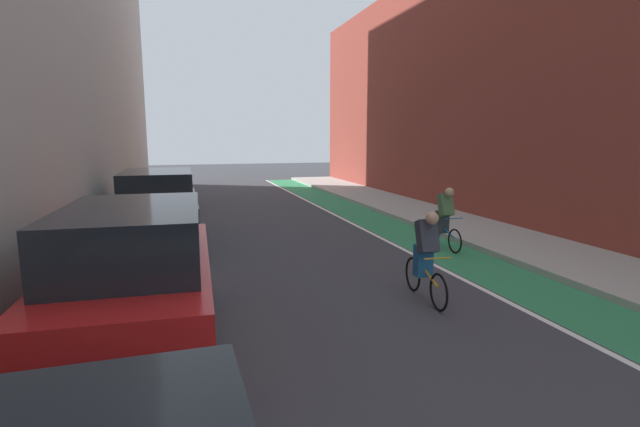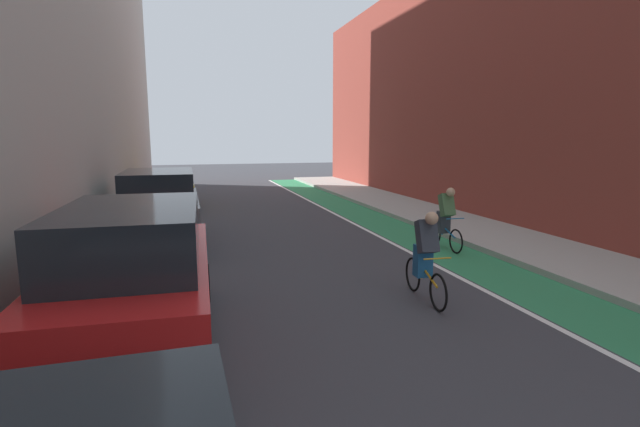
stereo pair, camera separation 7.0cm
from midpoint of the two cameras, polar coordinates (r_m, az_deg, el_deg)
name	(u,v)px [view 1 (the left image)]	position (r m, az deg, el deg)	size (l,w,h in m)	color
ground_plane	(304,257)	(11.13, -2.18, -5.37)	(79.92, 79.92, 0.00)	#38383D
bike_lane_paint	(402,233)	(14.17, 9.77, -2.30)	(1.60, 36.33, 0.00)	#2D8451
lane_divider_stripe	(374,234)	(13.81, 6.41, -2.53)	(0.12, 36.33, 0.00)	white
sidewalk_right	(465,226)	(15.22, 17.08, -1.52)	(2.71, 36.33, 0.14)	#A8A59E
building_facade_right	(502,81)	(18.19, 21.19, 14.86)	(2.40, 32.33, 9.55)	brown
parked_suv_red	(137,279)	(6.52, -21.66, -7.41)	(1.99, 4.57, 1.98)	red
parked_suv_gray	(159,208)	(12.68, -19.18, 0.61)	(1.96, 4.48, 1.98)	#595B60
parked_sedan_yellow_cab	(167,188)	(19.84, -18.22, 2.95)	(1.95, 4.51, 1.53)	yellow
cyclist_trailing	(426,253)	(8.30, 12.49, -4.68)	(0.48, 1.68, 1.59)	black
cyclist_far	(444,217)	(12.27, 14.74, -0.46)	(0.48, 1.66, 1.58)	black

